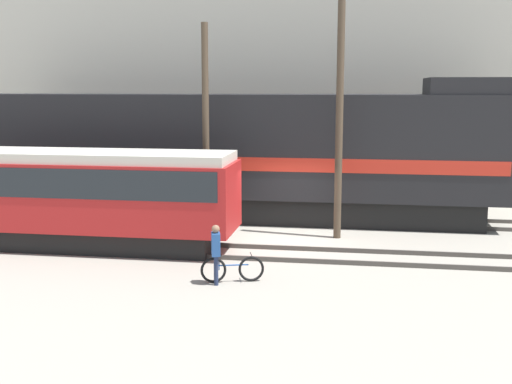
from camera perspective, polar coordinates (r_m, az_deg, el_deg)
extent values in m
plane|color=#9E998C|center=(21.73, 2.36, -4.33)|extent=(120.00, 120.00, 0.00)
cube|color=#47423D|center=(19.12, 1.41, -6.01)|extent=(60.00, 0.07, 0.14)
cube|color=#47423D|center=(20.50, 1.95, -4.96)|extent=(60.00, 0.07, 0.14)
cube|color=#47423D|center=(24.29, 3.11, -2.70)|extent=(60.00, 0.07, 0.14)
cube|color=#47423D|center=(25.69, 3.44, -2.04)|extent=(60.00, 0.07, 0.14)
cube|color=beige|center=(31.76, 4.74, 9.19)|extent=(38.72, 6.00, 10.14)
cube|color=black|center=(25.29, -2.58, -1.22)|extent=(19.22, 2.55, 1.00)
cube|color=black|center=(24.96, -2.62, 4.26)|extent=(20.89, 3.00, 3.85)
cube|color=red|center=(25.02, -2.61, 2.94)|extent=(20.47, 3.04, 0.50)
cube|color=black|center=(24.65, 18.41, 8.92)|extent=(3.00, 2.85, 0.60)
cube|color=black|center=(21.81, -17.31, -3.75)|extent=(10.35, 2.00, 0.70)
cube|color=#B21E1E|center=(21.55, -17.49, -0.09)|extent=(11.76, 2.50, 2.12)
cube|color=#1E2328|center=(21.48, -17.56, 1.26)|extent=(11.29, 2.54, 0.90)
cube|color=beige|center=(21.39, -17.65, 3.11)|extent=(11.52, 2.38, 0.30)
torus|color=black|center=(17.17, -0.42, -6.85)|extent=(0.68, 0.26, 0.69)
torus|color=black|center=(17.09, -3.80, -6.95)|extent=(0.68, 0.26, 0.69)
cylinder|color=#1E4C99|center=(17.09, -2.11, -6.51)|extent=(0.83, 0.27, 0.04)
cylinder|color=#1E4C99|center=(17.05, -3.30, -6.44)|extent=(0.03, 0.03, 0.31)
cylinder|color=#262626|center=(17.06, -0.42, -5.58)|extent=(0.14, 0.43, 0.02)
cylinder|color=#232D4C|center=(17.02, -3.59, -6.85)|extent=(0.11, 0.11, 0.78)
cylinder|color=#232D4C|center=(16.86, -3.56, -7.00)|extent=(0.11, 0.11, 0.78)
cube|color=#264C8C|center=(16.76, -3.60, -4.65)|extent=(0.31, 0.41, 0.60)
sphere|color=#8C664C|center=(16.66, -3.61, -3.30)|extent=(0.21, 0.21, 0.21)
cylinder|color=#4C3D2D|center=(22.34, -4.49, 5.49)|extent=(0.23, 0.23, 7.28)
cylinder|color=#4C3D2D|center=(21.71, 7.42, 6.31)|extent=(0.25, 0.25, 8.03)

